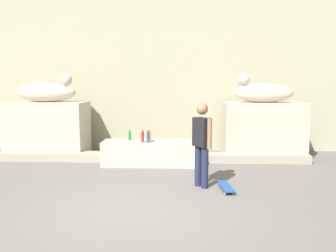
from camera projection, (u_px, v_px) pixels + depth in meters
The scene contains 14 objects.
ground_plane at pixel (133, 213), 5.82m from camera, with size 40.00×40.00×0.00m, color #605E5B.
facade_wall at pixel (157, 37), 11.04m from camera, with size 11.00×0.60×6.82m, color #A4A489.
pedestal_left at pixel (48, 129), 10.26m from camera, with size 2.14×1.24×1.51m, color #B7AD99.
pedestal_right at pixel (263, 130), 10.03m from camera, with size 2.14×1.24×1.51m, color #B7AD99.
statue_reclining_left at pixel (48, 92), 10.14m from camera, with size 1.66×0.76×0.78m.
statue_reclining_right at pixel (262, 92), 9.90m from camera, with size 1.62×0.61×0.78m.
ledge_block at pixel (151, 153), 9.13m from camera, with size 2.40×0.76×0.60m, color #B7AD99.
skater at pixel (202, 141), 7.14m from camera, with size 0.38×0.45×1.67m.
skateboard at pixel (226, 186), 7.06m from camera, with size 0.27×0.82×0.08m.
bottle_green at pixel (130, 136), 9.24m from camera, with size 0.07×0.07×0.29m.
bottle_red at pixel (143, 137), 8.95m from camera, with size 0.07×0.07×0.32m.
bottle_orange at pixel (150, 136), 9.06m from camera, with size 0.07×0.07×0.31m.
bottle_blue at pixel (148, 137), 8.87m from camera, with size 0.07×0.07×0.33m.
stair_step at pixel (152, 157), 9.59m from camera, with size 8.13×0.50×0.21m, color gray.
Camera 1 is at (0.78, -5.59, 2.08)m, focal length 39.02 mm.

